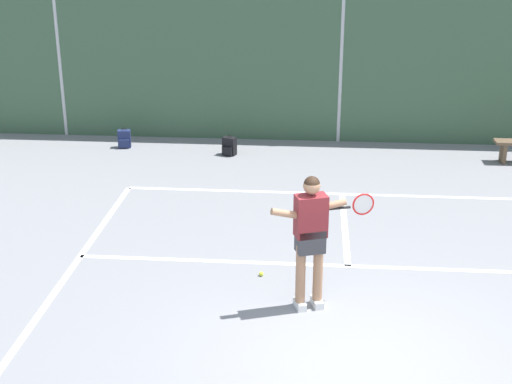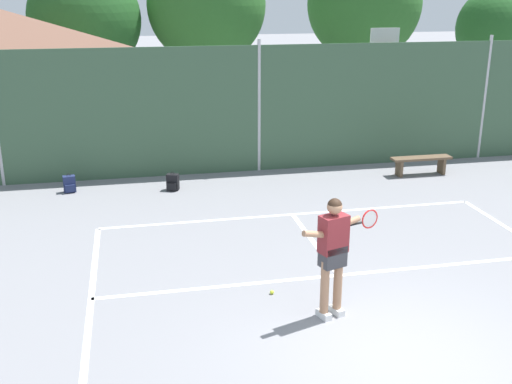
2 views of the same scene
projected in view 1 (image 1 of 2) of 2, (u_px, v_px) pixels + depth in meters
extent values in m
plane|color=gray|center=(355.00, 361.00, 8.49)|extent=(120.00, 120.00, 0.00)
cube|color=white|center=(342.00, 194.00, 13.61)|extent=(8.20, 0.10, 0.01)
cube|color=white|center=(18.00, 344.00, 8.81)|extent=(0.10, 11.00, 0.01)
cube|color=white|center=(348.00, 266.00, 10.80)|extent=(8.20, 0.10, 0.01)
cube|color=white|center=(345.00, 226.00, 12.18)|extent=(0.10, 2.97, 0.01)
cube|color=#38563D|center=(341.00, 71.00, 16.29)|extent=(26.00, 0.05, 3.30)
cylinder|color=#B2B2B7|center=(60.00, 63.00, 16.77)|extent=(0.09, 0.09, 3.45)
cylinder|color=#B2B2B7|center=(341.00, 68.00, 16.26)|extent=(0.09, 0.09, 3.45)
cylinder|color=#9E9EA3|center=(510.00, 62.00, 17.98)|extent=(0.12, 0.12, 3.05)
cube|color=silver|center=(77.00, 52.00, 20.21)|extent=(6.65, 4.14, 2.73)
cylinder|color=brown|center=(14.00, 36.00, 24.94)|extent=(0.36, 0.36, 2.11)
cylinder|color=brown|center=(195.00, 42.00, 24.49)|extent=(0.36, 0.36, 1.90)
cylinder|color=brown|center=(326.00, 39.00, 24.10)|extent=(0.36, 0.36, 2.20)
cube|color=silver|center=(300.00, 304.00, 9.63)|extent=(0.20, 0.28, 0.10)
cube|color=silver|center=(317.00, 302.00, 9.68)|extent=(0.20, 0.28, 0.10)
cylinder|color=#A37556|center=(301.00, 274.00, 9.46)|extent=(0.13, 0.13, 0.82)
cylinder|color=#A37556|center=(318.00, 272.00, 9.52)|extent=(0.13, 0.13, 0.82)
cube|color=#38383D|center=(310.00, 240.00, 9.32)|extent=(0.42, 0.34, 0.32)
cube|color=maroon|center=(311.00, 216.00, 9.20)|extent=(0.46, 0.35, 0.56)
sphere|color=#A37556|center=(312.00, 186.00, 9.06)|extent=(0.22, 0.22, 0.22)
sphere|color=black|center=(312.00, 184.00, 9.05)|extent=(0.21, 0.21, 0.21)
cylinder|color=#A37556|center=(325.00, 207.00, 9.23)|extent=(0.56, 0.26, 0.17)
cylinder|color=#A37556|center=(290.00, 214.00, 9.12)|extent=(0.51, 0.25, 0.22)
cylinder|color=black|center=(339.00, 208.00, 9.32)|extent=(0.30, 0.13, 0.04)
torus|color=red|center=(363.00, 204.00, 9.44)|extent=(0.30, 0.12, 0.30)
cylinder|color=silver|center=(363.00, 204.00, 9.44)|extent=(0.25, 0.09, 0.26)
sphere|color=#CCE033|center=(261.00, 274.00, 10.49)|extent=(0.07, 0.07, 0.07)
cube|color=navy|center=(124.00, 139.00, 16.34)|extent=(0.31, 0.22, 0.40)
cube|color=navy|center=(124.00, 144.00, 16.26)|extent=(0.23, 0.10, 0.18)
torus|color=black|center=(124.00, 129.00, 16.26)|extent=(0.09, 0.03, 0.09)
cube|color=black|center=(229.00, 146.00, 15.82)|extent=(0.33, 0.27, 0.40)
cube|color=black|center=(227.00, 151.00, 15.74)|extent=(0.23, 0.13, 0.18)
torus|color=black|center=(229.00, 136.00, 15.74)|extent=(0.09, 0.05, 0.09)
cube|color=brown|center=(503.00, 152.00, 15.32)|extent=(0.08, 0.32, 0.45)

